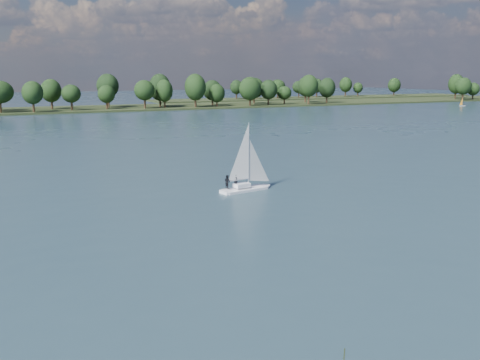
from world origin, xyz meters
name	(u,v)px	position (x,y,z in m)	size (l,w,h in m)	color
ground	(135,140)	(0.00, 100.00, 0.00)	(700.00, 700.00, 0.00)	#233342
far_shore	(68,110)	(0.00, 212.00, 0.00)	(660.00, 40.00, 1.50)	black
far_shore_back	(322,98)	(160.00, 260.00, 0.00)	(220.00, 30.00, 1.40)	black
sailboat	(244,171)	(-0.72, 38.56, 2.66)	(7.51, 3.39, 9.55)	white
dinghy_orange	(462,104)	(174.59, 162.81, 1.04)	(2.94, 1.78, 4.39)	silver
treeline	(31,92)	(-14.70, 208.46, 8.10)	(562.62, 73.40, 17.81)	black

